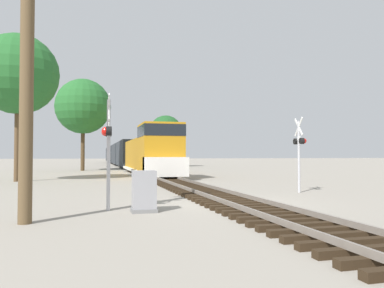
{
  "coord_description": "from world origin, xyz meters",
  "views": [
    {
      "loc": [
        -5.07,
        -13.31,
        1.82
      ],
      "look_at": [
        0.64,
        8.17,
        2.49
      ],
      "focal_mm": 35.0,
      "sensor_mm": 36.0,
      "label": 1
    }
  ],
  "objects_px": {
    "utility_pole": "(27,65)",
    "crossing_signal_near": "(108,139)",
    "relay_cabinet": "(144,192)",
    "tree_far_right": "(18,74)",
    "crossing_signal_far": "(299,146)",
    "freight_train": "(122,154)",
    "tree_deep_background": "(166,132)",
    "tree_mid_background": "(83,107)"
  },
  "relations": [
    {
      "from": "crossing_signal_far",
      "to": "tree_far_right",
      "type": "relative_size",
      "value": 0.36
    },
    {
      "from": "freight_train",
      "to": "crossing_signal_near",
      "type": "distance_m",
      "value": 55.06
    },
    {
      "from": "tree_far_right",
      "to": "tree_mid_background",
      "type": "relative_size",
      "value": 0.94
    },
    {
      "from": "crossing_signal_far",
      "to": "crossing_signal_near",
      "type": "bearing_deg",
      "value": 118.98
    },
    {
      "from": "utility_pole",
      "to": "crossing_signal_near",
      "type": "bearing_deg",
      "value": 39.63
    },
    {
      "from": "relay_cabinet",
      "to": "tree_mid_background",
      "type": "height_order",
      "value": "tree_mid_background"
    },
    {
      "from": "relay_cabinet",
      "to": "freight_train",
      "type": "bearing_deg",
      "value": 86.42
    },
    {
      "from": "freight_train",
      "to": "tree_deep_background",
      "type": "distance_m",
      "value": 11.19
    },
    {
      "from": "tree_far_right",
      "to": "tree_deep_background",
      "type": "bearing_deg",
      "value": 61.89
    },
    {
      "from": "crossing_signal_near",
      "to": "crossing_signal_far",
      "type": "height_order",
      "value": "crossing_signal_near"
    },
    {
      "from": "freight_train",
      "to": "utility_pole",
      "type": "xyz_separation_m",
      "value": [
        -6.8,
        -56.7,
        2.26
      ]
    },
    {
      "from": "relay_cabinet",
      "to": "tree_far_right",
      "type": "relative_size",
      "value": 0.13
    },
    {
      "from": "crossing_signal_far",
      "to": "tree_mid_background",
      "type": "bearing_deg",
      "value": 27.34
    },
    {
      "from": "crossing_signal_near",
      "to": "crossing_signal_far",
      "type": "relative_size",
      "value": 1.04
    },
    {
      "from": "crossing_signal_near",
      "to": "relay_cabinet",
      "type": "relative_size",
      "value": 2.88
    },
    {
      "from": "utility_pole",
      "to": "tree_mid_background",
      "type": "relative_size",
      "value": 0.76
    },
    {
      "from": "tree_mid_background",
      "to": "relay_cabinet",
      "type": "bearing_deg",
      "value": -85.39
    },
    {
      "from": "tree_far_right",
      "to": "crossing_signal_far",
      "type": "bearing_deg",
      "value": -38.49
    },
    {
      "from": "tree_deep_background",
      "to": "relay_cabinet",
      "type": "bearing_deg",
      "value": -101.69
    },
    {
      "from": "freight_train",
      "to": "tree_far_right",
      "type": "bearing_deg",
      "value": -104.52
    },
    {
      "from": "tree_deep_background",
      "to": "freight_train",
      "type": "bearing_deg",
      "value": 126.01
    },
    {
      "from": "freight_train",
      "to": "crossing_signal_near",
      "type": "xyz_separation_m",
      "value": [
        -4.59,
        -54.87,
        0.36
      ]
    },
    {
      "from": "crossing_signal_near",
      "to": "tree_far_right",
      "type": "height_order",
      "value": "tree_far_right"
    },
    {
      "from": "freight_train",
      "to": "tree_deep_background",
      "type": "xyz_separation_m",
      "value": [
        6.23,
        -8.58,
        3.58
      ]
    },
    {
      "from": "tree_far_right",
      "to": "freight_train",
      "type": "bearing_deg",
      "value": 75.48
    },
    {
      "from": "utility_pole",
      "to": "tree_deep_background",
      "type": "height_order",
      "value": "utility_pole"
    },
    {
      "from": "crossing_signal_far",
      "to": "tree_deep_background",
      "type": "relative_size",
      "value": 0.45
    },
    {
      "from": "crossing_signal_near",
      "to": "relay_cabinet",
      "type": "bearing_deg",
      "value": 62.64
    },
    {
      "from": "relay_cabinet",
      "to": "utility_pole",
      "type": "bearing_deg",
      "value": -159.87
    },
    {
      "from": "freight_train",
      "to": "relay_cabinet",
      "type": "bearing_deg",
      "value": -93.58
    },
    {
      "from": "freight_train",
      "to": "relay_cabinet",
      "type": "distance_m",
      "value": 55.6
    },
    {
      "from": "relay_cabinet",
      "to": "tree_deep_background",
      "type": "height_order",
      "value": "tree_deep_background"
    },
    {
      "from": "tree_far_right",
      "to": "tree_deep_background",
      "type": "xyz_separation_m",
      "value": [
        16.41,
        30.72,
        -1.91
      ]
    },
    {
      "from": "crossing_signal_far",
      "to": "tree_far_right",
      "type": "bearing_deg",
      "value": 58.71
    },
    {
      "from": "crossing_signal_near",
      "to": "freight_train",
      "type": "bearing_deg",
      "value": 176.28
    },
    {
      "from": "freight_train",
      "to": "relay_cabinet",
      "type": "height_order",
      "value": "freight_train"
    },
    {
      "from": "crossing_signal_near",
      "to": "utility_pole",
      "type": "distance_m",
      "value": 3.44
    },
    {
      "from": "crossing_signal_far",
      "to": "relay_cabinet",
      "type": "bearing_deg",
      "value": 125.06
    },
    {
      "from": "crossing_signal_near",
      "to": "crossing_signal_far",
      "type": "bearing_deg",
      "value": 112.84
    },
    {
      "from": "crossing_signal_near",
      "to": "tree_mid_background",
      "type": "bearing_deg",
      "value": -176.15
    },
    {
      "from": "crossing_signal_near",
      "to": "tree_deep_background",
      "type": "distance_m",
      "value": 47.65
    },
    {
      "from": "tree_deep_background",
      "to": "tree_mid_background",
      "type": "bearing_deg",
      "value": -134.35
    }
  ]
}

